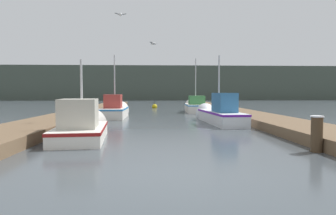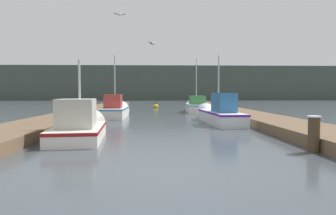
# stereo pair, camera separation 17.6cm
# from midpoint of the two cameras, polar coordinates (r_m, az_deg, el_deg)

# --- Properties ---
(ground_plane) EXTENTS (200.00, 200.00, 0.00)m
(ground_plane) POSITION_cam_midpoint_polar(r_m,az_deg,el_deg) (6.05, 1.04, -13.07)
(ground_plane) COLOR #3D4449
(dock_left) EXTENTS (2.50, 40.00, 0.39)m
(dock_left) POSITION_cam_midpoint_polar(r_m,az_deg,el_deg) (22.45, -15.72, -1.00)
(dock_left) COLOR brown
(dock_left) RESTS_ON ground_plane
(dock_right) EXTENTS (2.50, 40.00, 0.39)m
(dock_right) POSITION_cam_midpoint_polar(r_m,az_deg,el_deg) (22.63, 12.39, -0.93)
(dock_right) COLOR brown
(dock_right) RESTS_ON ground_plane
(distant_shore_ridge) EXTENTS (120.00, 16.00, 7.57)m
(distant_shore_ridge) POSITION_cam_midpoint_polar(r_m,az_deg,el_deg) (72.94, -2.30, 4.52)
(distant_shore_ridge) COLOR #424C42
(distant_shore_ridge) RESTS_ON ground_plane
(fishing_boat_0) EXTENTS (2.01, 4.54, 3.36)m
(fishing_boat_0) POSITION_cam_midpoint_polar(r_m,az_deg,el_deg) (11.37, -16.38, -3.45)
(fishing_boat_0) COLOR silver
(fishing_boat_0) RESTS_ON ground_plane
(fishing_boat_1) EXTENTS (1.72, 6.24, 4.01)m
(fishing_boat_1) POSITION_cam_midpoint_polar(r_m,az_deg,el_deg) (16.80, 9.28, -1.12)
(fishing_boat_1) COLOR silver
(fishing_boat_1) RESTS_ON ground_plane
(fishing_boat_2) EXTENTS (1.54, 4.94, 4.54)m
(fishing_boat_2) POSITION_cam_midpoint_polar(r_m,az_deg,el_deg) (20.54, -10.24, -0.52)
(fishing_boat_2) COLOR silver
(fishing_boat_2) RESTS_ON ground_plane
(fishing_boat_3) EXTENTS (1.79, 5.24, 4.99)m
(fishing_boat_3) POSITION_cam_midpoint_polar(r_m,az_deg,el_deg) (25.99, 5.02, 0.22)
(fishing_boat_3) COLOR silver
(fishing_boat_3) RESTS_ON ground_plane
(mooring_piling_0) EXTENTS (0.36, 0.36, 1.02)m
(mooring_piling_0) POSITION_cam_midpoint_polar(r_m,az_deg,el_deg) (9.32, 25.99, -4.50)
(mooring_piling_0) COLOR #473523
(mooring_piling_0) RESTS_ON ground_plane
(mooring_piling_1) EXTENTS (0.33, 0.33, 1.25)m
(mooring_piling_1) POSITION_cam_midpoint_polar(r_m,az_deg,el_deg) (25.38, -11.52, 0.47)
(mooring_piling_1) COLOR #473523
(mooring_piling_1) RESTS_ON ground_plane
(mooring_piling_2) EXTENTS (0.24, 0.24, 1.13)m
(mooring_piling_2) POSITION_cam_midpoint_polar(r_m,az_deg,el_deg) (16.05, -17.31, -1.18)
(mooring_piling_2) COLOR #473523
(mooring_piling_2) RESTS_ON ground_plane
(mooring_piling_3) EXTENTS (0.23, 0.23, 1.07)m
(mooring_piling_3) POSITION_cam_midpoint_polar(r_m,az_deg,el_deg) (20.24, 10.80, -0.37)
(mooring_piling_3) COLOR #473523
(mooring_piling_3) RESTS_ON ground_plane
(channel_buoy) EXTENTS (0.56, 0.56, 1.06)m
(channel_buoy) POSITION_cam_midpoint_polar(r_m,az_deg,el_deg) (32.14, -2.72, 0.17)
(channel_buoy) COLOR gold
(channel_buoy) RESTS_ON ground_plane
(seagull_lead) EXTENTS (0.56, 0.31, 0.12)m
(seagull_lead) POSITION_cam_midpoint_polar(r_m,az_deg,el_deg) (14.83, -9.40, 17.10)
(seagull_lead) COLOR white
(seagull_1) EXTENTS (0.38, 0.53, 0.12)m
(seagull_1) POSITION_cam_midpoint_polar(r_m,az_deg,el_deg) (14.72, -3.13, 12.05)
(seagull_1) COLOR white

